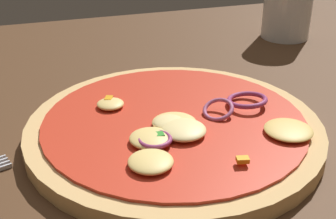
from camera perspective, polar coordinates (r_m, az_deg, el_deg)
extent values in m
cube|color=#4C301C|center=(0.48, -6.71, -4.15)|extent=(1.46, 0.86, 0.03)
cylinder|color=tan|center=(0.45, 0.78, -2.44)|extent=(0.30, 0.30, 0.02)
cylinder|color=red|center=(0.45, 0.79, -1.39)|extent=(0.26, 0.26, 0.00)
ellipsoid|color=#F4DB8E|center=(0.43, 0.21, -1.65)|extent=(0.03, 0.03, 0.01)
ellipsoid|color=#E5BC60|center=(0.44, 14.99, -2.50)|extent=(0.05, 0.05, 0.01)
ellipsoid|color=#F4DB8E|center=(0.42, 1.97, -2.57)|extent=(0.04, 0.04, 0.01)
ellipsoid|color=#EFCC72|center=(0.41, -2.23, -3.64)|extent=(0.04, 0.04, 0.01)
ellipsoid|color=#EFCC72|center=(0.38, -2.21, -6.59)|extent=(0.04, 0.04, 0.01)
ellipsoid|color=#EFCC72|center=(0.47, -7.70, 0.65)|extent=(0.03, 0.03, 0.01)
ellipsoid|color=#EFCC72|center=(0.44, 0.81, -1.65)|extent=(0.04, 0.04, 0.01)
torus|color=#93386B|center=(0.48, 9.97, 1.19)|extent=(0.06, 0.06, 0.01)
torus|color=#B25984|center=(0.46, 6.37, 0.00)|extent=(0.04, 0.04, 0.02)
torus|color=#93386B|center=(0.40, -1.69, -3.78)|extent=(0.04, 0.04, 0.00)
cube|color=orange|center=(0.38, 9.42, -6.28)|extent=(0.01, 0.01, 0.00)
cube|color=orange|center=(0.48, -7.72, 1.28)|extent=(0.01, 0.01, 0.00)
cube|color=#2D8C28|center=(0.41, -1.38, -3.38)|extent=(0.01, 0.01, 0.00)
cylinder|color=silver|center=(0.76, 14.99, 13.15)|extent=(0.08, 0.08, 0.12)
cylinder|color=#C67214|center=(0.77, 14.77, 11.40)|extent=(0.07, 0.07, 0.07)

